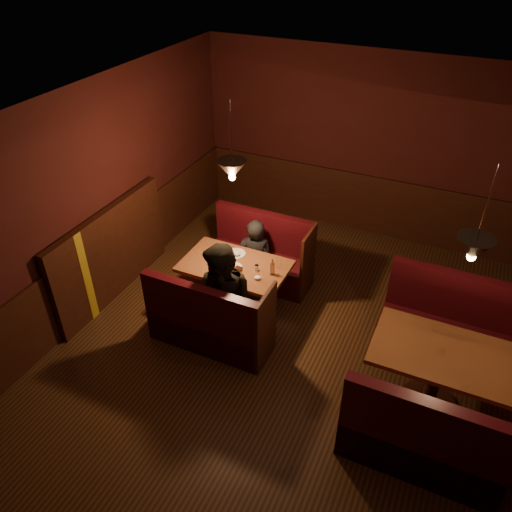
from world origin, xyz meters
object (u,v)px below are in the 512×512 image
at_px(main_table, 236,275).
at_px(main_bench_near, 209,326).
at_px(second_bench_far, 447,332).
at_px(diner_a, 255,242).
at_px(diner_b, 223,285).
at_px(second_table, 438,365).
at_px(second_bench_near, 424,444).
at_px(main_bench_far, 262,259).

distance_m(main_table, main_bench_near, 0.81).
bearing_deg(main_table, main_bench_near, -88.84).
relative_size(second_bench_far, diner_a, 1.10).
relative_size(diner_a, diner_b, 0.81).
xyz_separation_m(second_table, second_bench_near, (0.03, -0.83, -0.23)).
height_order(second_bench_far, diner_a, diner_a).
bearing_deg(main_bench_far, diner_a, -100.90).
bearing_deg(main_bench_far, main_bench_near, -90.00).
height_order(main_table, main_bench_near, main_bench_near).
bearing_deg(second_bench_near, main_bench_far, 140.99).
bearing_deg(diner_a, main_bench_far, -119.18).
bearing_deg(main_bench_far, second_bench_near, -39.01).
bearing_deg(diner_b, main_bench_near, -114.17).
distance_m(main_bench_near, diner_a, 1.44).
bearing_deg(main_bench_near, diner_b, 55.91).
bearing_deg(second_table, diner_a, 156.49).
height_order(main_bench_near, second_bench_far, second_bench_far).
bearing_deg(main_bench_near, diner_a, 91.23).
xyz_separation_m(second_bench_near, diner_a, (-2.66, 1.98, 0.35)).
height_order(second_bench_far, second_bench_near, same).
bearing_deg(main_table, second_table, -11.39).
relative_size(main_table, diner_a, 0.97).
bearing_deg(main_bench_near, second_bench_near, -12.54).
bearing_deg(diner_b, second_table, 11.55).
xyz_separation_m(main_bench_near, second_table, (2.60, 0.25, 0.26)).
distance_m(main_bench_far, second_bench_far, 2.67).
xyz_separation_m(second_table, diner_b, (-2.48, -0.07, 0.28)).
distance_m(main_bench_near, diner_b, 0.58).
xyz_separation_m(second_bench_near, diner_b, (-2.51, 0.76, 0.51)).
relative_size(second_table, second_bench_far, 0.90).
height_order(main_bench_near, diner_b, diner_b).
bearing_deg(diner_a, second_bench_far, 155.04).
bearing_deg(diner_b, second_bench_near, -6.94).
relative_size(second_table, diner_b, 0.81).
xyz_separation_m(main_bench_near, diner_b, (0.12, 0.18, 0.54)).
distance_m(main_table, second_bench_far, 2.67).
height_order(main_table, second_table, main_table).
bearing_deg(diner_a, main_bench_near, 72.95).
xyz_separation_m(main_bench_far, second_bench_near, (2.63, -2.13, 0.03)).
distance_m(main_bench_near, second_table, 2.62).
height_order(main_bench_near, second_bench_near, second_bench_near).
relative_size(main_table, diner_b, 0.79).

